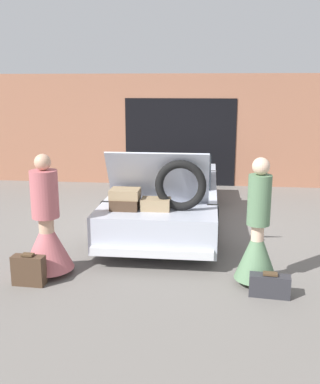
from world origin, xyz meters
The scene contains 7 objects.
ground_plane centered at (0.00, 0.00, 0.00)m, with size 40.00×40.00×0.00m, color slate.
garage_wall_back centered at (0.00, 3.35, 1.39)m, with size 12.00×0.14×2.80m.
car centered at (0.00, -0.01, 0.54)m, with size 1.84×4.71×1.58m.
person_left centered at (-1.39, -2.54, 0.58)m, with size 0.69×0.69×1.66m.
person_right centered at (1.39, -2.57, 0.60)m, with size 0.55×0.55×1.66m.
suitcase_beside_left_person centered at (-1.52, -2.92, 0.20)m, with size 0.43×0.19×0.42m.
suitcase_beside_right_person centered at (1.53, -2.91, 0.14)m, with size 0.51×0.22×0.31m.
Camera 1 is at (0.77, -8.09, 2.52)m, focal length 42.00 mm.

